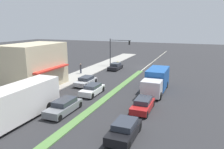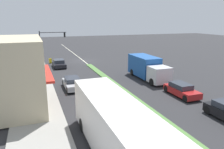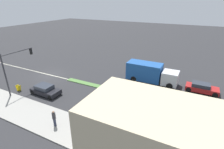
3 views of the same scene
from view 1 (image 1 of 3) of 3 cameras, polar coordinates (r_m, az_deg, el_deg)
The scene contains 16 objects.
ground_plane at distance 28.52m, azimuth 0.46°, elevation -4.66°, with size 160.00×160.00×0.00m, color #2B2B2D.
sidewalk_right at distance 32.34m, azimuth -14.92°, elevation -2.85°, with size 4.00×73.00×0.12m, color #9E9B93.
median_strip at distance 20.92m, azimuth -8.71°, elevation -11.45°, with size 0.90×46.00×0.10m, color #568442.
lane_marking_center at distance 45.27m, azimuth 8.77°, elevation 1.85°, with size 0.16×60.00×0.01m, color beige.
building_corner_store at distance 31.58m, azimuth -19.48°, elevation 2.15°, with size 5.75×8.42×5.99m.
traffic_signal_main at distance 45.77m, azimuth 1.20°, elevation 7.05°, with size 4.59×0.34×5.60m.
pedestrian at distance 39.09m, azimuth -8.17°, elevation 1.64°, with size 0.34×0.34×1.73m.
warning_aframe_sign at distance 46.57m, azimuth 1.43°, elevation 2.84°, with size 0.45×0.53×0.84m.
delivery_truck at distance 29.18m, azimuth 11.49°, elevation -1.52°, with size 2.44×7.50×2.87m.
city_bus at distance 21.08m, azimuth -25.15°, elevation -7.42°, with size 2.56×11.00×3.26m.
sedan_dark at distance 42.52m, azimuth 0.88°, elevation 2.10°, with size 1.86×3.93×1.27m.
suv_grey at distance 22.51m, azimuth -12.46°, elevation -8.15°, with size 1.77×4.55×1.35m.
suv_black at distance 17.47m, azimuth 3.23°, elevation -14.29°, with size 1.84×4.02×1.35m.
sedan_silver at distance 31.86m, azimuth -6.84°, elevation -1.71°, with size 1.80×4.05×1.24m.
hatchback_red at distance 22.73m, azimuth 8.07°, elevation -7.83°, with size 1.74×4.08×1.28m.
van_white at distance 27.63m, azimuth -5.16°, elevation -3.94°, with size 1.74×4.07×1.26m.
Camera 1 is at (-9.85, 43.32, 8.67)m, focal length 35.00 mm.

